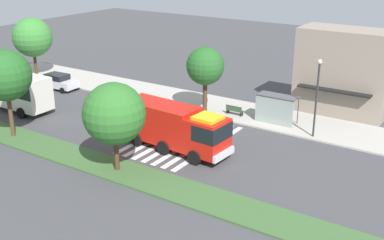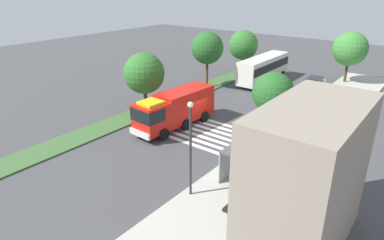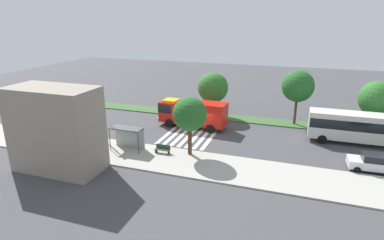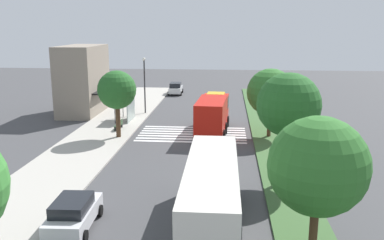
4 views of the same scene
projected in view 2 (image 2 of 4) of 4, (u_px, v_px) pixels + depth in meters
The scene contains 16 objects.
ground_plane at pixel (203, 125), 33.24m from camera, with size 120.00×120.00×0.00m, color #424244.
sidewalk at pixel (286, 149), 28.36m from camera, with size 60.00×5.82×0.14m, color #ADA89E.
median_strip at pixel (151, 109), 37.27m from camera, with size 60.00×3.00×0.14m, color #3D6033.
crosswalk at pixel (195, 129), 32.30m from camera, with size 5.85×10.18×0.01m.
fire_truck at pixel (174, 108), 32.00m from camera, with size 9.16×3.22×3.47m.
parked_car_west at pixel (314, 84), 43.59m from camera, with size 4.40×2.25×1.68m.
transit_bus at pixel (264, 67), 46.78m from camera, with size 10.86×2.90×3.53m.
bus_stop_shelter at pixel (237, 153), 23.88m from camera, with size 3.50×1.40×2.46m.
bench_near_shelter at pixel (261, 149), 27.32m from camera, with size 1.60×0.50×0.90m.
street_lamp at pixel (190, 142), 20.88m from camera, with size 0.36×0.36×6.43m.
storefront_building at pixel (306, 180), 16.84m from camera, with size 8.14×4.87×7.90m.
sidewalk_tree_far_west at pixel (350, 49), 45.49m from camera, with size 4.57×4.57×6.85m.
sidewalk_tree_west at pixel (273, 93), 28.26m from camera, with size 3.49×3.49×6.11m.
median_tree_far_west at pixel (243, 45), 50.15m from camera, with size 4.34×4.34×6.37m.
median_tree_west at pixel (207, 48), 43.05m from camera, with size 4.12×4.12×7.17m.
median_tree_center at pixel (144, 73), 35.16m from camera, with size 4.29×4.29×6.26m.
Camera 2 is at (24.81, 17.84, 13.15)m, focal length 31.65 mm.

